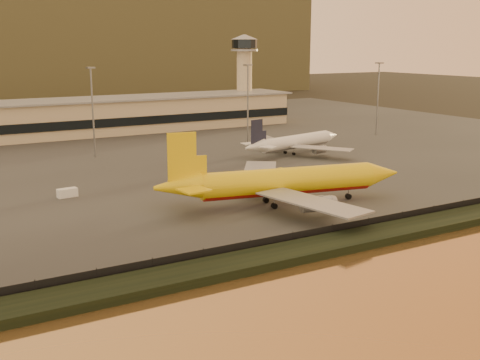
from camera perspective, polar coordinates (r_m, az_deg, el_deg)
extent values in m
plane|color=black|center=(110.96, 3.68, -3.93)|extent=(900.00, 900.00, 0.00)
cube|color=black|center=(97.78, 9.26, -5.97)|extent=(320.00, 7.00, 1.40)
cube|color=#2D2D2D|center=(195.13, -12.03, 3.12)|extent=(320.00, 220.00, 0.20)
cube|color=black|center=(100.54, 7.83, -5.04)|extent=(300.00, 0.05, 2.20)
cube|color=tan|center=(222.74, -14.55, 5.75)|extent=(160.00, 22.00, 12.00)
cube|color=black|center=(212.18, -13.70, 5.19)|extent=(160.00, 0.60, 3.00)
cube|color=gray|center=(222.11, -14.64, 7.36)|extent=(164.00, 24.00, 0.60)
cylinder|color=tan|center=(255.04, 0.42, 9.02)|extent=(6.40, 6.40, 30.00)
cylinder|color=black|center=(254.50, 0.42, 12.79)|extent=(10.40, 10.40, 3.50)
cone|color=gray|center=(254.52, 0.42, 13.41)|extent=(11.20, 11.20, 2.00)
cylinder|color=gray|center=(254.51, 0.42, 12.22)|extent=(11.20, 11.20, 0.80)
cylinder|color=slate|center=(176.29, -13.77, 6.17)|extent=(0.50, 0.50, 25.00)
cube|color=slate|center=(175.37, -14.00, 10.29)|extent=(2.20, 2.20, 0.40)
cylinder|color=slate|center=(194.56, 0.74, 7.12)|extent=(0.50, 0.50, 25.00)
cube|color=slate|center=(193.72, 0.76, 10.86)|extent=(2.20, 2.20, 0.40)
cylinder|color=slate|center=(219.86, 12.92, 7.45)|extent=(0.50, 0.50, 25.00)
cube|color=slate|center=(219.12, 13.09, 10.76)|extent=(2.20, 2.20, 0.40)
cube|color=brown|center=(453.47, -11.20, 12.93)|extent=(220.00, 160.00, 70.00)
cylinder|color=yellow|center=(120.78, 4.55, -0.04)|extent=(36.32, 12.70, 5.21)
cylinder|color=#A21109|center=(120.98, 4.54, -0.46)|extent=(35.10, 11.37, 4.06)
cone|color=yellow|center=(130.39, 13.32, 0.61)|extent=(7.95, 6.57, 5.21)
cone|color=yellow|center=(114.16, -5.96, -0.62)|extent=(9.91, 6.99, 5.21)
cube|color=yellow|center=(113.19, -5.53, 2.23)|extent=(5.47, 1.57, 9.11)
cube|color=yellow|center=(119.44, -5.55, 0.18)|extent=(6.81, 6.79, 0.31)
cube|color=yellow|center=(109.56, -4.37, -0.95)|extent=(5.48, 5.43, 0.31)
cube|color=gray|center=(133.25, 1.87, 0.80)|extent=(18.45, 22.57, 0.31)
cylinder|color=gray|center=(131.33, 3.39, -0.03)|extent=(6.48, 4.07, 2.86)
cube|color=gray|center=(108.28, 6.85, -2.10)|extent=(10.74, 23.39, 0.31)
cylinder|color=gray|center=(112.63, 7.27, -2.28)|extent=(6.48, 4.07, 2.86)
cylinder|color=black|center=(127.58, 10.24, -1.53)|extent=(1.31, 1.13, 1.15)
cylinder|color=slate|center=(127.44, 10.25, -1.27)|extent=(0.20, 0.20, 2.34)
cylinder|color=black|center=(118.36, 3.26, -2.47)|extent=(1.31, 1.13, 1.15)
cylinder|color=slate|center=(118.21, 3.26, -2.19)|extent=(0.20, 0.20, 2.34)
cylinder|color=black|center=(122.59, 2.47, -1.92)|extent=(1.31, 1.13, 1.15)
cylinder|color=slate|center=(122.44, 2.47, -1.65)|extent=(0.20, 0.20, 2.34)
cylinder|color=white|center=(178.66, 5.35, 3.68)|extent=(27.54, 9.74, 3.80)
cylinder|color=gray|center=(178.77, 5.34, 3.47)|extent=(26.61, 8.76, 2.97)
cone|color=white|center=(191.04, 8.63, 4.18)|extent=(6.03, 4.88, 3.80)
cone|color=white|center=(166.40, 1.41, 3.17)|extent=(7.51, 5.22, 3.80)
cube|color=#1C1E32|center=(166.28, 1.60, 4.62)|extent=(4.15, 1.22, 6.65)
cube|color=white|center=(170.09, 0.88, 3.48)|extent=(4.12, 3.95, 0.23)
cube|color=white|center=(164.76, 2.71, 3.16)|extent=(5.11, 5.05, 0.23)
cube|color=gray|center=(185.26, 2.77, 3.84)|extent=(8.01, 17.74, 0.23)
cylinder|color=gray|center=(185.03, 3.75, 3.49)|extent=(4.91, 3.05, 2.09)
cube|color=gray|center=(171.50, 7.78, 3.02)|extent=(14.12, 17.09, 0.23)
cylinder|color=gray|center=(174.73, 7.52, 2.86)|extent=(4.91, 3.05, 2.09)
cylinder|color=black|center=(187.01, 7.47, 3.05)|extent=(0.96, 0.83, 0.84)
cylinder|color=slate|center=(186.94, 7.47, 3.18)|extent=(0.20, 0.20, 1.71)
cylinder|color=black|center=(175.98, 5.12, 2.50)|extent=(0.96, 0.83, 0.84)
cylinder|color=slate|center=(175.90, 5.12, 2.64)|extent=(0.20, 0.20, 1.71)
cylinder|color=black|center=(178.24, 4.31, 2.64)|extent=(0.96, 0.83, 0.84)
cylinder|color=slate|center=(178.17, 4.31, 2.78)|extent=(0.20, 0.20, 1.71)
cube|color=yellow|center=(147.27, 3.64, 0.70)|extent=(4.42, 2.81, 1.84)
cube|color=white|center=(132.28, -16.06, -1.17)|extent=(4.26, 2.21, 1.85)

